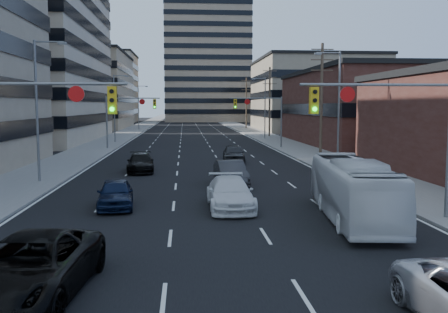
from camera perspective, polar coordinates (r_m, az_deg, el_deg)
name	(u,v)px	position (r m, az deg, el deg)	size (l,w,h in m)	color
ground	(234,298)	(13.32, 1.14, -15.91)	(400.00, 400.00, 0.00)	black
road_surface	(189,123)	(142.40, -4.04, 3.82)	(18.00, 300.00, 0.02)	black
sidewalk_left	(148,123)	(142.77, -8.67, 3.79)	(5.00, 300.00, 0.15)	slate
sidewalk_right	(229,123)	(142.97, 0.58, 3.86)	(5.00, 300.00, 0.15)	slate
office_left_far	(80,92)	(114.64, -16.11, 7.12)	(20.00, 30.00, 16.00)	gray
storefront_right_mid	(382,109)	(67.23, 17.59, 5.17)	(20.00, 30.00, 9.00)	#472119
office_right_far	(314,96)	(103.71, 10.20, 6.86)	(22.00, 28.00, 14.00)	gray
apartment_tower	(206,30)	(164.25, -2.02, 14.23)	(26.00, 26.00, 58.00)	gray
bg_block_left	(94,89)	(154.73, -14.62, 7.50)	(24.00, 24.00, 20.00)	#ADA089
bg_block_right	(300,102)	(146.15, 8.67, 6.16)	(22.00, 22.00, 12.00)	gray
signal_near_left	(27,121)	(21.25, -21.60, 3.78)	(6.59, 0.33, 6.00)	slate
signal_near_right	(392,120)	(22.10, 18.66, 3.94)	(6.59, 0.33, 6.00)	slate
signal_far_left	(127,111)	(57.68, -10.99, 5.08)	(6.09, 0.33, 6.00)	slate
signal_far_right	(262,111)	(58.00, 4.33, 5.17)	(6.09, 0.33, 6.00)	slate
utility_pole_block	(321,97)	(50.15, 11.08, 6.67)	(2.20, 0.28, 11.00)	#4C3D2D
utility_pole_midblock	(270,100)	(79.46, 5.24, 6.40)	(2.20, 0.28, 11.00)	#4C3D2D
utility_pole_distant	(246,102)	(109.15, 2.56, 6.25)	(2.20, 0.28, 11.00)	#4C3D2D
streetlight_left_near	(39,104)	(33.57, -20.37, 5.66)	(2.03, 0.22, 9.00)	slate
streetlight_left_mid	(115,105)	(67.93, -12.30, 5.78)	(2.03, 0.22, 9.00)	slate
streetlight_left_far	(139,105)	(102.72, -9.67, 5.80)	(2.03, 0.22, 9.00)	slate
streetlight_right_near	(337,104)	(39.07, 12.77, 5.85)	(2.03, 0.22, 9.00)	slate
streetlight_right_far	(264,105)	(73.23, 4.59, 5.89)	(2.03, 0.22, 9.00)	slate
black_pickup	(30,268)	(13.96, -21.29, -11.79)	(2.67, 5.79, 1.61)	black
white_van	(230,193)	(23.96, 0.70, -4.24)	(2.10, 5.16, 1.50)	silver
transit_bus	(353,190)	(22.31, 14.48, -3.68)	(2.22, 9.50, 2.65)	silver
sedan_blue	(115,194)	(24.74, -12.30, -4.16)	(1.66, 4.12, 1.40)	black
sedan_grey_center	(231,173)	(30.89, 0.77, -1.93)	(1.63, 4.67, 1.54)	#313033
sedan_black_far	(140,163)	(37.70, -9.52, -0.71)	(1.95, 4.81, 1.40)	black
sedan_grey_right	(234,154)	(43.48, 1.10, 0.33)	(1.83, 4.55, 1.55)	#2C2C2E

